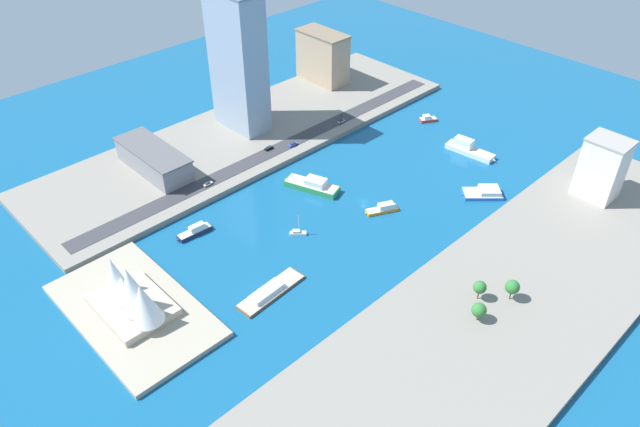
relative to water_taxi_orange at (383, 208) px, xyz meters
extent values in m
plane|color=#145684|center=(10.94, 0.92, -1.47)|extent=(440.00, 440.00, 0.00)
cube|color=gray|center=(-71.71, 0.92, -0.10)|extent=(70.00, 240.00, 2.75)
cube|color=gray|center=(93.58, 0.92, -0.10)|extent=(70.00, 240.00, 2.75)
cube|color=#A89E89|center=(22.41, 111.83, -0.47)|extent=(68.34, 38.19, 2.00)
cube|color=#38383D|center=(69.93, 0.92, 1.35)|extent=(9.07, 228.00, 0.15)
cube|color=orange|center=(0.27, 0.54, -0.77)|extent=(10.39, 15.02, 1.41)
cone|color=orange|center=(3.64, 7.42, -0.77)|extent=(1.70, 1.70, 1.27)
cube|color=white|center=(-0.55, -1.12, 1.18)|extent=(6.20, 7.82, 2.48)
cube|color=beige|center=(0.27, 0.54, -0.01)|extent=(9.97, 14.42, 0.10)
cube|color=#1E284C|center=(44.86, 69.91, -0.55)|extent=(5.34, 15.30, 1.85)
cone|color=#1E284C|center=(45.46, 77.90, -0.55)|extent=(1.78, 1.78, 1.66)
cube|color=white|center=(44.76, 68.58, 1.58)|extent=(3.26, 6.97, 2.41)
cube|color=beige|center=(44.86, 69.91, 0.42)|extent=(5.12, 14.69, 0.10)
cube|color=#2D8C4C|center=(34.75, 10.98, 0.00)|extent=(27.11, 16.10, 2.94)
cone|color=#2D8C4C|center=(47.74, 15.56, 0.00)|extent=(3.38, 3.38, 2.65)
cube|color=white|center=(32.87, 10.32, 3.07)|extent=(11.14, 9.11, 3.19)
cube|color=beige|center=(34.75, 10.98, 1.52)|extent=(26.03, 15.46, 0.10)
cube|color=red|center=(38.06, -81.40, -0.66)|extent=(8.46, 10.22, 1.62)
cone|color=red|center=(35.44, -85.78, -0.66)|extent=(2.00, 2.00, 1.46)
cube|color=white|center=(38.63, -80.43, 1.17)|extent=(4.71, 4.83, 2.05)
cube|color=beige|center=(38.06, -81.40, 0.20)|extent=(8.13, 9.81, 0.10)
cube|color=blue|center=(-23.72, -42.16, -0.69)|extent=(19.03, 19.30, 1.57)
cone|color=blue|center=(-17.32, -35.45, -0.69)|extent=(1.99, 1.99, 1.41)
cube|color=white|center=(-25.82, -44.35, 1.23)|extent=(12.07, 12.11, 2.28)
cube|color=beige|center=(-23.72, -42.16, 0.14)|extent=(18.27, 18.53, 0.10)
cube|color=silver|center=(1.71, -68.93, -0.13)|extent=(25.89, 9.51, 2.68)
cone|color=silver|center=(-11.59, -70.35, -0.13)|extent=(2.65, 2.65, 2.41)
cube|color=white|center=(5.71, -68.50, 3.51)|extent=(9.83, 5.71, 4.60)
cube|color=beige|center=(1.71, -68.93, 1.26)|extent=(24.85, 9.13, 0.10)
cube|color=white|center=(14.11, 38.52, -0.91)|extent=(6.55, 6.80, 1.13)
cone|color=white|center=(11.50, 35.70, -0.91)|extent=(1.44, 1.44, 1.02)
cube|color=white|center=(14.66, 39.11, 0.25)|extent=(3.50, 3.55, 1.18)
cube|color=beige|center=(14.11, 38.52, -0.29)|extent=(6.29, 6.53, 0.10)
cylinder|color=silver|center=(13.87, 38.26, 4.22)|extent=(0.24, 0.24, 9.11)
cube|color=brown|center=(-4.55, 69.39, -0.91)|extent=(10.03, 29.56, 1.13)
cone|color=brown|center=(-3.52, 54.58, -0.91)|extent=(1.08, 1.08, 1.02)
cube|color=white|center=(-4.70, 71.65, 0.65)|extent=(6.22, 14.62, 1.98)
cube|color=beige|center=(-4.55, 69.39, -0.29)|extent=(9.63, 28.37, 0.10)
cube|color=tan|center=(113.51, -72.64, 15.85)|extent=(31.20, 15.55, 29.15)
cube|color=#7C6B55|center=(113.51, -72.64, 30.82)|extent=(32.44, 16.17, 0.80)
cube|color=#8C9EB2|center=(101.83, -1.31, 36.86)|extent=(30.25, 15.57, 71.18)
cube|color=gray|center=(96.25, 56.80, 6.73)|extent=(43.37, 15.99, 10.90)
cube|color=#59595C|center=(96.25, 56.80, 12.58)|extent=(45.11, 16.63, 0.80)
cube|color=silver|center=(-60.51, -75.64, 15.18)|extent=(17.18, 14.27, 27.81)
cube|color=#9D9992|center=(-60.51, -75.64, 29.48)|extent=(17.87, 14.85, 0.80)
cylinder|color=black|center=(67.66, -42.94, 1.74)|extent=(0.26, 0.64, 0.64)
cylinder|color=black|center=(66.11, -42.91, 1.74)|extent=(0.26, 0.64, 0.64)
cylinder|color=black|center=(67.72, -39.95, 1.74)|extent=(0.26, 0.64, 0.64)
cylinder|color=black|center=(66.17, -39.92, 1.74)|extent=(0.26, 0.64, 0.64)
cube|color=#B7B7BC|center=(66.92, -41.43, 2.04)|extent=(1.84, 4.31, 0.78)
cube|color=#262D38|center=(66.92, -41.21, 2.74)|extent=(1.59, 2.42, 0.63)
cylinder|color=black|center=(68.42, 44.88, 1.74)|extent=(0.25, 0.64, 0.64)
cylinder|color=black|center=(66.91, 44.87, 1.74)|extent=(0.25, 0.64, 0.64)
cylinder|color=black|center=(68.41, 48.07, 1.74)|extent=(0.25, 0.64, 0.64)
cylinder|color=black|center=(66.89, 48.06, 1.74)|extent=(0.25, 0.64, 0.64)
cube|color=white|center=(67.66, 46.47, 2.03)|extent=(1.74, 4.57, 0.78)
cube|color=#262D38|center=(67.66, 46.70, 2.68)|extent=(1.52, 2.56, 0.52)
cylinder|color=black|center=(67.61, -7.80, 1.74)|extent=(0.25, 0.64, 0.64)
cylinder|color=black|center=(66.01, -7.81, 1.74)|extent=(0.25, 0.64, 0.64)
cylinder|color=black|center=(67.59, -4.18, 1.74)|extent=(0.25, 0.64, 0.64)
cylinder|color=black|center=(65.99, -4.19, 1.74)|extent=(0.25, 0.64, 0.64)
cube|color=blue|center=(66.80, -5.99, 2.09)|extent=(1.83, 5.18, 0.89)
cube|color=#262D38|center=(66.80, -5.74, 2.83)|extent=(1.60, 2.90, 0.59)
cylinder|color=black|center=(71.67, 6.93, 1.74)|extent=(0.26, 0.64, 0.64)
cylinder|color=black|center=(73.33, 6.95, 1.74)|extent=(0.26, 0.64, 0.64)
cylinder|color=black|center=(71.72, 3.67, 1.74)|extent=(0.26, 0.64, 0.64)
cylinder|color=black|center=(73.38, 3.70, 1.74)|extent=(0.26, 0.64, 0.64)
cube|color=black|center=(72.52, 5.31, 2.04)|extent=(1.92, 4.68, 0.79)
cube|color=#262D38|center=(72.53, 5.08, 2.71)|extent=(1.67, 2.63, 0.57)
cylinder|color=black|center=(64.46, -38.74, 4.02)|extent=(0.18, 0.18, 5.50)
cube|color=black|center=(64.46, -38.74, 7.27)|extent=(0.36, 0.36, 1.00)
sphere|color=red|center=(64.46, -38.74, 7.62)|extent=(0.24, 0.24, 0.24)
sphere|color=yellow|center=(64.46, -38.74, 7.27)|extent=(0.24, 0.24, 0.24)
sphere|color=green|center=(64.46, -38.74, 6.92)|extent=(0.24, 0.24, 0.24)
cube|color=#BCAD93|center=(22.41, 111.83, 2.03)|extent=(29.95, 22.44, 3.00)
cone|color=white|center=(11.48, 111.83, 11.23)|extent=(12.97, 11.36, 16.54)
cone|color=white|center=(19.04, 111.83, 12.44)|extent=(13.64, 11.08, 19.30)
cone|color=white|center=(26.01, 111.83, 8.37)|extent=(11.91, 10.99, 10.75)
cone|color=white|center=(31.82, 111.83, 10.88)|extent=(9.57, 8.11, 15.45)
cylinder|color=brown|center=(-70.04, 9.97, 3.16)|extent=(0.50, 0.50, 3.77)
sphere|color=#2D7233|center=(-70.04, 9.97, 7.18)|extent=(5.35, 5.35, 5.35)
cylinder|color=brown|center=(-61.78, 18.31, 3.11)|extent=(0.50, 0.50, 3.68)
sphere|color=#2D7233|center=(-61.78, 18.31, 6.91)|extent=(4.88, 4.88, 4.88)
cylinder|color=brown|center=(-67.69, 27.35, 2.63)|extent=(0.50, 0.50, 2.72)
sphere|color=#2D7233|center=(-67.69, 27.35, 6.12)|extent=(5.33, 5.33, 5.33)
camera|label=1|loc=(-134.61, 169.29, 159.54)|focal=33.72mm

